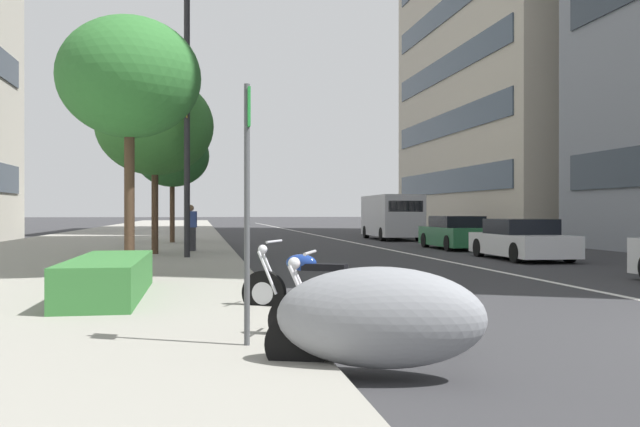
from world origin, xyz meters
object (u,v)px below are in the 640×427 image
Objects in this scene: car_following_behind at (455,233)px; motorcycle_under_tarp at (378,318)px; street_tree_by_lamp_post at (155,126)px; motorcycle_far_end_row at (361,313)px; motorcycle_by_sign_pole at (311,288)px; delivery_van_ahead at (391,216)px; car_approaching_light at (521,241)px; parking_sign_by_curb at (247,189)px; street_tree_far_plaza at (129,78)px; street_lamp_with_banners at (198,87)px; street_tree_mid_sidewalk at (172,156)px; pedestrian_on_plaza at (191,228)px.

motorcycle_under_tarp is at bearing 158.43° from car_following_behind.
motorcycle_far_end_row is at bearing -168.78° from street_tree_by_lamp_post.
motorcycle_by_sign_pole is 28.80m from delivery_van_ahead.
car_approaching_light is 1.71× the size of parking_sign_by_curb.
parking_sign_by_curb is at bearing -166.64° from street_tree_far_plaza.
car_following_behind is (6.28, -0.15, 0.04)m from car_approaching_light.
street_lamp_with_banners is at bearing 88.32° from car_approaching_light.
delivery_van_ahead is at bearing -86.18° from motorcycle_far_end_row.
motorcycle_under_tarp is 0.37× the size of street_tree_far_plaza.
car_following_behind is (19.84, -8.54, 0.24)m from motorcycle_far_end_row.
motorcycle_under_tarp is 22.88m from car_following_behind.
motorcycle_under_tarp is 18.07m from street_tree_by_lamp_post.
motorcycle_far_end_row is at bearing 149.70° from car_approaching_light.
street_tree_mid_sidewalk is at bearing 6.30° from street_lamp_with_banners.
street_tree_by_lamp_post is 8.68m from street_tree_mid_sidewalk.
motorcycle_by_sign_pole is at bearing -172.83° from street_tree_mid_sidewalk.
car_approaching_light is 16.31m from street_tree_mid_sidewalk.
pedestrian_on_plaza is at bearing 70.11° from car_approaching_light.
street_tree_far_plaza is at bearing 153.22° from delivery_van_ahead.
delivery_van_ahead is at bearing 0.63° from car_approaching_light.
street_tree_mid_sidewalk is at bearing 46.85° from car_approaching_light.
motorcycle_far_end_row is 31.12m from delivery_van_ahead.
pedestrian_on_plaza is (9.60, -1.17, -3.43)m from street_tree_far_plaza.
motorcycle_far_end_row is at bearing 157.45° from car_following_behind.
car_approaching_light is 0.74× the size of delivery_van_ahead.
motorcycle_under_tarp is 3.81m from motorcycle_by_sign_pole.
car_following_behind is 12.69m from street_lamp_with_banners.
motorcycle_far_end_row is at bearing -173.18° from street_tree_mid_sidewalk.
parking_sign_by_curb is (1.06, 1.11, 1.20)m from motorcycle_under_tarp.
street_tree_far_plaza is 8.04m from street_tree_by_lamp_post.
delivery_van_ahead is 3.84× the size of pedestrian_on_plaza.
delivery_van_ahead is 31.74m from parking_sign_by_curb.
parking_sign_by_curb reaches higher than motorcycle_by_sign_pole.
motorcycle_under_tarp is at bearing 151.62° from car_approaching_light.
street_tree_mid_sidewalk is (16.71, -0.27, -0.36)m from street_tree_far_plaza.
motorcycle_far_end_row is at bearing 165.61° from delivery_van_ahead.
street_lamp_with_banners is at bearing -62.87° from motorcycle_far_end_row.
car_following_behind is 10.07m from delivery_van_ahead.
street_tree_far_plaza reaches higher than street_tree_mid_sidewalk.
street_tree_by_lamp_post is (2.52, 11.58, 3.73)m from car_approaching_light.
delivery_van_ahead is 0.72× the size of street_lamp_with_banners.
parking_sign_by_curb reaches higher than car_following_behind.
car_following_behind is at bearing -44.95° from street_tree_far_plaza.
car_following_behind is 0.85× the size of street_tree_mid_sidewalk.
delivery_van_ahead is (29.89, -8.62, 0.89)m from motorcycle_far_end_row.
street_tree_far_plaza is 16.72m from street_tree_mid_sidewalk.
motorcycle_far_end_row is 0.23× the size of street_lamp_with_banners.
car_approaching_light is 16.35m from delivery_van_ahead.
pedestrian_on_plaza reaches higher than motorcycle_far_end_row.
pedestrian_on_plaza is at bearing 102.46° from car_following_behind.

